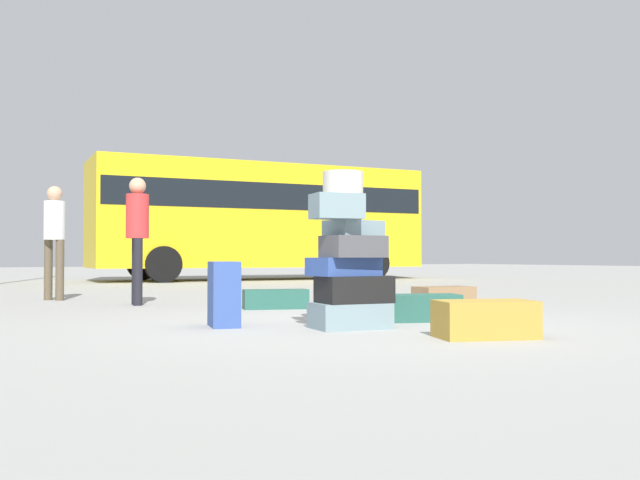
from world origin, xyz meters
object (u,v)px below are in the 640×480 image
Objects in this scene: suitcase_navy_upright_blue at (224,294)px; suitcase_teal_right_side at (276,299)px; person_passerby_in_red at (137,228)px; suitcase_tan_foreground_far at (485,319)px; suitcase_brown_left_side at (444,299)px; suitcase_tower at (349,263)px; person_bearded_onlooker at (352,234)px; parked_bus at (259,214)px; person_tourist_with_camera at (54,232)px; suitcase_teal_behind_tower at (424,308)px.

suitcase_navy_upright_blue reaches higher than suitcase_teal_right_side.
suitcase_tan_foreground_far is at bearing 24.53° from person_passerby_in_red.
suitcase_navy_upright_blue reaches higher than suitcase_brown_left_side.
suitcase_teal_right_side is at bearing 143.60° from suitcase_brown_left_side.
suitcase_brown_left_side reaches higher than suitcase_teal_right_side.
suitcase_brown_left_side is (2.91, 0.27, -0.15)m from suitcase_navy_upright_blue.
person_passerby_in_red is (-0.67, 3.99, 0.43)m from suitcase_tower.
parked_bus reaches higher than person_bearded_onlooker.
suitcase_brown_left_side is 12.04m from parked_bus.
suitcase_tan_foreground_far is 2.37m from suitcase_navy_upright_blue.
suitcase_tower is 0.83× the size of person_passerby_in_red.
person_tourist_with_camera is at bearing 111.94° from suitcase_navy_upright_blue.
person_tourist_with_camera is at bearing 137.02° from suitcase_teal_behind_tower.
person_passerby_in_red is at bearing -69.85° from person_bearded_onlooker.
person_passerby_in_red reaches higher than suitcase_navy_upright_blue.
suitcase_brown_left_side is at bearing 75.62° from suitcase_tan_foreground_far.
person_passerby_in_red reaches higher than person_tourist_with_camera.
suitcase_teal_right_side is 0.47× the size of person_tourist_with_camera.
person_passerby_in_red is (-3.56, -0.16, 0.01)m from person_bearded_onlooker.
suitcase_navy_upright_blue is at bearing 146.26° from suitcase_tan_foreground_far.
suitcase_tower is 2.36× the size of suitcase_navy_upright_blue.
suitcase_tower is 2.12× the size of suitcase_brown_left_side.
person_tourist_with_camera is (-4.28, 1.48, 0.00)m from person_bearded_onlooker.
person_bearded_onlooker is (3.77, 3.40, 0.71)m from suitcase_navy_upright_blue.
suitcase_navy_upright_blue is (-1.37, 1.92, 0.15)m from suitcase_tan_foreground_far.
suitcase_teal_behind_tower is (0.53, 1.36, -0.01)m from suitcase_tan_foreground_far.
suitcase_teal_behind_tower is at bearing 89.54° from suitcase_tan_foreground_far.
person_tourist_with_camera is at bearing -91.43° from person_bearded_onlooker.
person_bearded_onlooker is 0.99× the size of person_passerby_in_red.
suitcase_tower is 1.35m from suitcase_tan_foreground_far.
person_passerby_in_red reaches higher than suitcase_tan_foreground_far.
suitcase_tan_foreground_far is 0.45× the size of person_bearded_onlooker.
suitcase_navy_upright_blue is at bearing -111.62° from parked_bus.
suitcase_teal_right_side is at bearing 124.45° from suitcase_teal_behind_tower.
parked_bus reaches higher than suitcase_tower.
suitcase_tan_foreground_far reaches higher than suitcase_teal_right_side.
person_passerby_in_red is 0.18× the size of parked_bus.
person_bearded_onlooker is (2.89, 4.14, 0.42)m from suitcase_tower.
suitcase_teal_behind_tower is 0.42× the size of person_tourist_with_camera.
person_passerby_in_red is at bearing -119.12° from parked_bus.
suitcase_navy_upright_blue is at bearing -28.67° from person_tourist_with_camera.
suitcase_brown_left_side reaches higher than suitcase_teal_behind_tower.
suitcase_teal_behind_tower is 0.07× the size of parked_bus.
parked_bus is (4.88, 10.00, 1.71)m from suitcase_teal_right_side.
person_bearded_onlooker reaches higher than suitcase_tan_foreground_far.
person_bearded_onlooker is at bearing 82.41° from suitcase_brown_left_side.
suitcase_tower is 0.84× the size of person_tourist_with_camera.
suitcase_tan_foreground_far is at bearing -67.16° from suitcase_tower.
suitcase_tower is 5.81m from person_tourist_with_camera.
person_tourist_with_camera reaches higher than suitcase_brown_left_side.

